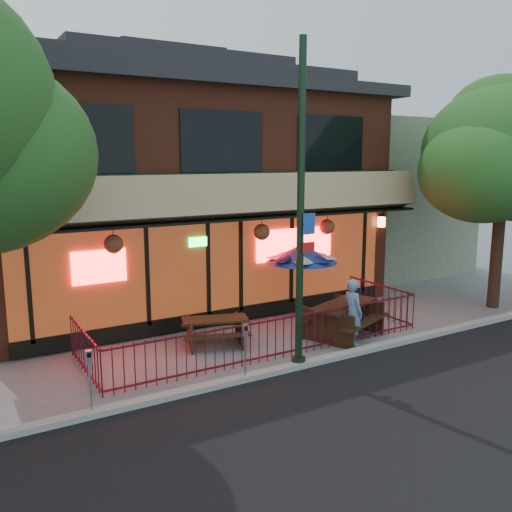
{
  "coord_description": "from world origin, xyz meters",
  "views": [
    {
      "loc": [
        -6.64,
        -9.77,
        4.58
      ],
      "look_at": [
        0.32,
        2.0,
        2.09
      ],
      "focal_mm": 38.0,
      "sensor_mm": 36.0,
      "label": 1
    }
  ],
  "objects_px": {
    "picnic_table_left": "(215,327)",
    "pedestrian": "(353,312)",
    "patio_umbrella": "(302,253)",
    "parking_meter_near": "(245,343)",
    "street_light": "(300,226)",
    "picnic_table_right": "(343,315)",
    "parking_meter_far": "(89,372)",
    "street_tree_right": "(504,145)"
  },
  "relations": [
    {
      "from": "street_tree_right",
      "to": "parking_meter_near",
      "type": "bearing_deg",
      "value": -173.56
    },
    {
      "from": "pedestrian",
      "to": "parking_meter_far",
      "type": "relative_size",
      "value": 1.33
    },
    {
      "from": "street_light",
      "to": "parking_meter_near",
      "type": "xyz_separation_m",
      "value": [
        -1.41,
        -0.08,
        -2.33
      ]
    },
    {
      "from": "parking_meter_far",
      "to": "pedestrian",
      "type": "bearing_deg",
      "value": 5.07
    },
    {
      "from": "pedestrian",
      "to": "parking_meter_near",
      "type": "xyz_separation_m",
      "value": [
        -3.38,
        -0.58,
        -0.01
      ]
    },
    {
      "from": "patio_umbrella",
      "to": "parking_meter_near",
      "type": "xyz_separation_m",
      "value": [
        -3.45,
        -2.88,
        -1.13
      ]
    },
    {
      "from": "street_tree_right",
      "to": "pedestrian",
      "type": "xyz_separation_m",
      "value": [
        -6.07,
        -0.49,
        -4.13
      ]
    },
    {
      "from": "parking_meter_far",
      "to": "picnic_table_right",
      "type": "bearing_deg",
      "value": 9.9
    },
    {
      "from": "patio_umbrella",
      "to": "parking_meter_far",
      "type": "height_order",
      "value": "patio_umbrella"
    },
    {
      "from": "picnic_table_right",
      "to": "parking_meter_near",
      "type": "bearing_deg",
      "value": -161.82
    },
    {
      "from": "picnic_table_left",
      "to": "pedestrian",
      "type": "height_order",
      "value": "pedestrian"
    },
    {
      "from": "street_light",
      "to": "pedestrian",
      "type": "height_order",
      "value": "street_light"
    },
    {
      "from": "street_light",
      "to": "parking_meter_far",
      "type": "xyz_separation_m",
      "value": [
        -4.57,
        -0.08,
        -2.3
      ]
    },
    {
      "from": "street_tree_right",
      "to": "parking_meter_far",
      "type": "height_order",
      "value": "street_tree_right"
    },
    {
      "from": "street_tree_right",
      "to": "picnic_table_left",
      "type": "relative_size",
      "value": 3.68
    },
    {
      "from": "street_light",
      "to": "patio_umbrella",
      "type": "distance_m",
      "value": 3.67
    },
    {
      "from": "picnic_table_left",
      "to": "parking_meter_near",
      "type": "distance_m",
      "value": 2.33
    },
    {
      "from": "picnic_table_left",
      "to": "patio_umbrella",
      "type": "xyz_separation_m",
      "value": [
        3.02,
        0.62,
        1.5
      ]
    },
    {
      "from": "parking_meter_near",
      "to": "patio_umbrella",
      "type": "bearing_deg",
      "value": 39.88
    },
    {
      "from": "street_light",
      "to": "parking_meter_far",
      "type": "height_order",
      "value": "street_light"
    },
    {
      "from": "patio_umbrella",
      "to": "pedestrian",
      "type": "xyz_separation_m",
      "value": [
        -0.07,
        -2.3,
        -1.12
      ]
    },
    {
      "from": "patio_umbrella",
      "to": "parking_meter_near",
      "type": "bearing_deg",
      "value": -140.12
    },
    {
      "from": "street_light",
      "to": "picnic_table_right",
      "type": "xyz_separation_m",
      "value": [
        2.19,
        1.1,
        -2.57
      ]
    },
    {
      "from": "parking_meter_far",
      "to": "picnic_table_left",
      "type": "bearing_deg",
      "value": 32.18
    },
    {
      "from": "street_tree_right",
      "to": "parking_meter_far",
      "type": "bearing_deg",
      "value": -175.17
    },
    {
      "from": "patio_umbrella",
      "to": "parking_meter_far",
      "type": "bearing_deg",
      "value": -156.47
    },
    {
      "from": "picnic_table_right",
      "to": "patio_umbrella",
      "type": "bearing_deg",
      "value": 94.95
    },
    {
      "from": "picnic_table_left",
      "to": "street_tree_right",
      "type": "bearing_deg",
      "value": -7.55
    },
    {
      "from": "street_tree_right",
      "to": "picnic_table_left",
      "type": "bearing_deg",
      "value": 172.45
    },
    {
      "from": "street_light",
      "to": "picnic_table_left",
      "type": "xyz_separation_m",
      "value": [
        -0.98,
        2.18,
        -2.7
      ]
    },
    {
      "from": "street_light",
      "to": "pedestrian",
      "type": "relative_size",
      "value": 4.22
    },
    {
      "from": "picnic_table_right",
      "to": "pedestrian",
      "type": "distance_m",
      "value": 0.69
    },
    {
      "from": "picnic_table_right",
      "to": "parking_meter_near",
      "type": "relative_size",
      "value": 2.06
    },
    {
      "from": "street_tree_right",
      "to": "pedestrian",
      "type": "distance_m",
      "value": 7.36
    },
    {
      "from": "street_tree_right",
      "to": "parking_meter_far",
      "type": "distance_m",
      "value": 13.31
    },
    {
      "from": "parking_meter_far",
      "to": "patio_umbrella",
      "type": "bearing_deg",
      "value": 23.53
    },
    {
      "from": "street_tree_right",
      "to": "pedestrian",
      "type": "relative_size",
      "value": 4.23
    },
    {
      "from": "picnic_table_left",
      "to": "parking_meter_far",
      "type": "distance_m",
      "value": 4.26
    },
    {
      "from": "picnic_table_right",
      "to": "patio_umbrella",
      "type": "distance_m",
      "value": 2.19
    },
    {
      "from": "street_light",
      "to": "patio_umbrella",
      "type": "relative_size",
      "value": 3.07
    },
    {
      "from": "street_tree_right",
      "to": "parking_meter_near",
      "type": "distance_m",
      "value": 10.37
    },
    {
      "from": "picnic_table_left",
      "to": "pedestrian",
      "type": "xyz_separation_m",
      "value": [
        2.95,
        -1.68,
        0.38
      ]
    }
  ]
}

